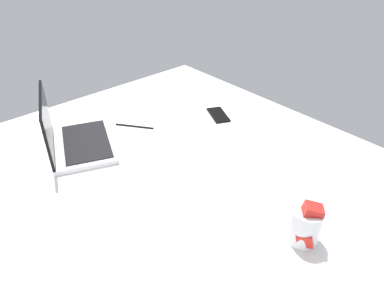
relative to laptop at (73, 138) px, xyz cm
name	(u,v)px	position (x,y,z in cm)	size (l,w,h in cm)	color
bed_mattress	(200,207)	(-50.05, -20.54, -13.41)	(180.00, 140.00, 18.00)	white
laptop	(73,138)	(0.00, 0.00, 0.00)	(39.17, 33.58, 23.00)	silver
snack_cup	(305,225)	(-85.88, -26.81, 1.54)	(9.39, 9.35, 14.00)	silver
cell_phone	(218,115)	(-18.35, -60.72, -4.01)	(6.80, 14.00, 0.80)	black
charger_cable	(134,126)	(-1.74, -26.57, -4.11)	(17.00, 0.60, 0.60)	black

